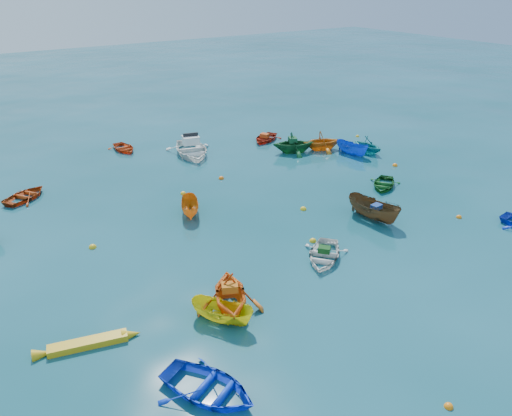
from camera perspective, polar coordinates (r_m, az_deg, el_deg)
ground at (r=25.09m, az=6.40°, el=-4.91°), size 160.00×160.00×0.00m
dinghy_blue_sw at (r=17.63m, az=-5.45°, el=-20.38°), size 3.74×4.17×0.71m
dinghy_white_near at (r=24.52m, az=7.70°, el=-5.77°), size 3.80×3.70×0.64m
sampan_brown_mid at (r=28.84m, az=13.20°, el=-1.21°), size 1.72×3.56×1.32m
dinghy_orange_w at (r=21.06m, az=-2.95°, el=-11.39°), size 3.92×4.13×1.70m
sampan_yellow_mid at (r=20.40m, az=-3.82°, el=-12.80°), size 2.32×2.82×1.05m
dinghy_green_e at (r=33.31m, az=14.33°, el=2.37°), size 3.43×3.23×0.58m
dinghy_cyan_se at (r=39.50m, az=12.54°, el=6.22°), size 2.36×2.70×1.37m
dinghy_red_nw at (r=33.67m, az=-24.76°, el=0.99°), size 3.61×3.40×0.61m
sampan_orange_n at (r=28.86m, az=-7.46°, el=-0.70°), size 2.02×2.82×1.02m
dinghy_green_n at (r=38.69m, az=4.30°, el=6.36°), size 4.03×3.81×1.67m
dinghy_red_ne at (r=41.38m, az=1.05°, el=7.71°), size 3.67×3.37×0.62m
sampan_blue_far at (r=38.85m, az=10.88°, el=6.05°), size 1.52×2.99×1.10m
dinghy_red_far at (r=40.37m, az=-14.84°, el=6.39°), size 2.09×2.83×0.57m
dinghy_orange_far at (r=39.53m, az=7.50°, el=6.63°), size 3.71×3.45×1.58m
kayak_yellow at (r=20.24m, az=-18.60°, el=-14.71°), size 3.58×1.36×0.35m
motorboat_white at (r=38.41m, az=-7.37°, el=6.07°), size 4.60×5.57×1.60m
tarp_green_a at (r=24.37m, az=7.80°, el=-4.72°), size 0.70×0.71×0.28m
tarp_blue_a at (r=28.42m, az=13.60°, el=0.13°), size 0.62×0.50×0.28m
tarp_orange_a at (r=20.51m, az=-3.03°, el=-9.05°), size 0.80×0.72×0.32m
tarp_green_b at (r=38.35m, az=4.21°, el=7.79°), size 0.83×0.92×0.36m
tarp_orange_b at (r=41.15m, az=1.00°, el=8.29°), size 0.76×0.81×0.32m
buoy_or_a at (r=18.26m, az=21.15°, el=-20.45°), size 0.30×0.30×0.30m
buoy_ye_a at (r=29.29m, az=5.43°, el=-0.17°), size 0.37×0.37×0.37m
buoy_or_b at (r=30.46m, az=22.17°, el=-1.02°), size 0.32×0.32×0.32m
buoy_ye_b at (r=26.53m, az=-18.16°, el=-4.33°), size 0.38×0.38×0.38m
buoy_or_c at (r=33.61m, az=-3.99°, el=3.35°), size 0.37×0.37×0.37m
buoy_ye_c at (r=25.94m, az=6.51°, el=-3.82°), size 0.36×0.36×0.36m
buoy_or_d at (r=37.19m, az=15.60°, el=4.67°), size 0.37×0.37×0.37m
buoy_ye_d at (r=31.54m, az=-8.32°, el=1.60°), size 0.35×0.35×0.35m
buoy_or_e at (r=41.98m, az=0.67°, el=7.98°), size 0.31×0.31×0.31m
buoy_ye_e at (r=43.27m, az=11.51°, el=8.00°), size 0.30×0.30×0.30m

